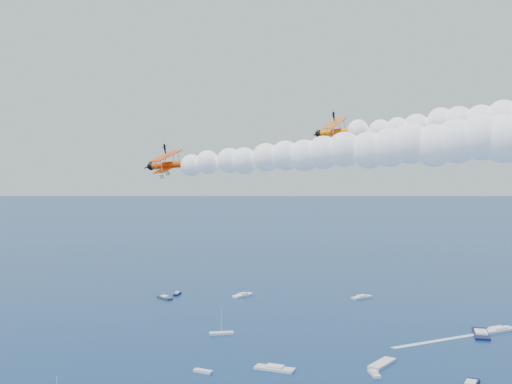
% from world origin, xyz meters
% --- Properties ---
extents(biplane_lead, '(7.09, 8.41, 6.65)m').
position_xyz_m(biplane_lead, '(7.30, 18.97, 61.96)').
color(biplane_lead, '#F46605').
extents(biplane_trail, '(7.75, 8.98, 6.49)m').
position_xyz_m(biplane_trail, '(-12.92, 7.74, 57.42)').
color(biplane_trail, '#EA4004').
extents(smoke_trail_trail, '(59.11, 16.63, 10.93)m').
position_xyz_m(smoke_trail_trail, '(15.96, 10.41, 59.62)').
color(smoke_trail_trail, white).
extents(spectator_boats, '(213.79, 179.29, 0.70)m').
position_xyz_m(spectator_boats, '(-13.61, 107.30, 0.35)').
color(spectator_boats, black).
rests_on(spectator_boats, ground).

